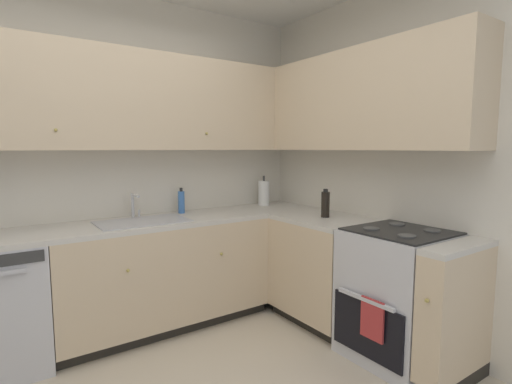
{
  "coord_description": "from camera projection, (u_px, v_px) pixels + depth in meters",
  "views": [
    {
      "loc": [
        -0.69,
        -1.54,
        1.44
      ],
      "look_at": [
        0.97,
        0.84,
        1.11
      ],
      "focal_mm": 27.34,
      "sensor_mm": 36.0,
      "label": 1
    }
  ],
  "objects": [
    {
      "name": "lower_cabinets_right",
      "position": [
        342.0,
        277.0,
        3.07
      ],
      "size": [
        0.62,
        1.56,
        0.85
      ],
      "color": "beige",
      "rests_on": "ground_plane"
    },
    {
      "name": "sink",
      "position": [
        143.0,
        227.0,
        2.98
      ],
      "size": [
        0.67,
        0.4,
        0.1
      ],
      "color": "#B7B7BC",
      "rests_on": "countertop_back"
    },
    {
      "name": "countertop_right",
      "position": [
        344.0,
        223.0,
        3.02
      ],
      "size": [
        0.6,
        1.56,
        0.03
      ],
      "color": "beige",
      "rests_on": "lower_cabinets_right"
    },
    {
      "name": "oil_bottle",
      "position": [
        325.0,
        204.0,
        3.17
      ],
      "size": [
        0.07,
        0.07,
        0.23
      ],
      "color": "black",
      "rests_on": "countertop_right"
    },
    {
      "name": "upper_cabinets_back",
      "position": [
        131.0,
        101.0,
        3.01
      ],
      "size": [
        2.55,
        0.34,
        0.75
      ],
      "color": "beige"
    },
    {
      "name": "countertop_back",
      "position": [
        161.0,
        221.0,
        3.1
      ],
      "size": [
        2.87,
        0.6,
        0.03
      ],
      "primitive_type": "cube",
      "color": "beige",
      "rests_on": "lower_cabinets_back"
    },
    {
      "name": "wall_right",
      "position": [
        432.0,
        164.0,
        2.74
      ],
      "size": [
        0.05,
        3.48,
        2.66
      ],
      "primitive_type": "cube",
      "color": "silver",
      "rests_on": "ground_plane"
    },
    {
      "name": "lower_cabinets_back",
      "position": [
        163.0,
        274.0,
        3.15
      ],
      "size": [
        1.67,
        0.62,
        0.85
      ],
      "color": "beige",
      "rests_on": "ground_plane"
    },
    {
      "name": "faucet",
      "position": [
        134.0,
        203.0,
        3.14
      ],
      "size": [
        0.07,
        0.16,
        0.2
      ],
      "color": "silver",
      "rests_on": "countertop_back"
    },
    {
      "name": "upper_cabinets_right",
      "position": [
        347.0,
        103.0,
        3.1
      ],
      "size": [
        0.32,
        2.11,
        0.75
      ],
      "color": "beige"
    },
    {
      "name": "paper_towel_roll",
      "position": [
        264.0,
        193.0,
        3.85
      ],
      "size": [
        0.11,
        0.11,
        0.3
      ],
      "color": "white",
      "rests_on": "countertop_back"
    },
    {
      "name": "soap_bottle",
      "position": [
        181.0,
        202.0,
        3.37
      ],
      "size": [
        0.06,
        0.06,
        0.22
      ],
      "color": "#3F72BF",
      "rests_on": "countertop_back"
    },
    {
      "name": "wall_back",
      "position": [
        92.0,
        162.0,
        3.06
      ],
      "size": [
        3.83,
        0.05,
        2.66
      ],
      "primitive_type": "cube",
      "color": "silver",
      "rests_on": "ground_plane"
    },
    {
      "name": "oven_range",
      "position": [
        399.0,
        294.0,
        2.67
      ],
      "size": [
        0.68,
        0.62,
        1.03
      ],
      "color": "silver",
      "rests_on": "ground_plane"
    }
  ]
}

